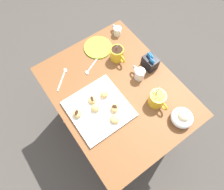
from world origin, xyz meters
name	(u,v)px	position (x,y,z in m)	size (l,w,h in m)	color
ground_plane	(115,126)	(0.00, 0.00, 0.00)	(8.00, 8.00, 0.00)	#423D38
dining_table	(116,101)	(0.00, 0.00, 0.57)	(0.89, 0.71, 0.72)	brown
pastry_plate_square	(99,109)	(0.04, -0.15, 0.73)	(0.32, 0.32, 0.02)	silver
coffee_mug_mustard_left	(117,54)	(-0.19, 0.14, 0.77)	(0.12, 0.08, 0.14)	gold
coffee_mug_mustard_right	(157,99)	(0.19, 0.14, 0.77)	(0.13, 0.09, 0.13)	gold
cream_pitcher_white	(139,74)	(0.00, 0.16, 0.76)	(0.10, 0.06, 0.07)	silver
sugar_caddy	(150,62)	(-0.02, 0.27, 0.76)	(0.09, 0.07, 0.11)	black
ice_cream_bowl	(182,117)	(0.35, 0.18, 0.76)	(0.12, 0.12, 0.09)	silver
chocolate_sauce_pitcher	(117,31)	(-0.35, 0.26, 0.75)	(0.09, 0.05, 0.06)	silver
saucer_lime_left	(98,47)	(-0.33, 0.09, 0.73)	(0.18, 0.18, 0.01)	#9EC633
loose_spoon_near_saucer	(91,67)	(-0.23, -0.03, 0.73)	(0.08, 0.15, 0.01)	silver
loose_spoon_by_plate	(63,77)	(-0.27, -0.21, 0.73)	(0.12, 0.12, 0.01)	silver
beignet_0	(115,108)	(0.09, -0.08, 0.76)	(0.04, 0.06, 0.04)	#E5B260
chocolate_drizzle_0	(115,106)	(0.09, -0.08, 0.78)	(0.03, 0.02, 0.01)	black
beignet_1	(104,94)	(-0.01, -0.08, 0.76)	(0.05, 0.04, 0.04)	#E5B260
beignet_2	(115,119)	(0.15, -0.12, 0.75)	(0.05, 0.05, 0.03)	#E5B260
beignet_3	(95,108)	(0.03, -0.17, 0.76)	(0.04, 0.05, 0.04)	#E5B260
beignet_4	(92,100)	(-0.02, -0.16, 0.75)	(0.05, 0.05, 0.03)	#E5B260
chocolate_drizzle_4	(92,99)	(-0.02, -0.16, 0.77)	(0.03, 0.02, 0.01)	black
beignet_5	(77,114)	(0.00, -0.27, 0.76)	(0.05, 0.05, 0.03)	#E5B260
chocolate_drizzle_5	(77,113)	(0.00, -0.27, 0.78)	(0.04, 0.02, 0.01)	black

